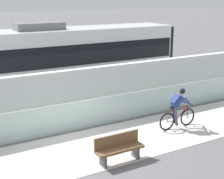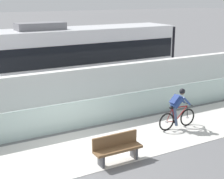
# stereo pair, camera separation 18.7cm
# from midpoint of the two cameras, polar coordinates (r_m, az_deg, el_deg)

# --- Properties ---
(ground_plane) EXTENTS (200.00, 200.00, 0.00)m
(ground_plane) POSITION_cam_midpoint_polar(r_m,az_deg,el_deg) (11.92, -4.22, -9.99)
(ground_plane) COLOR slate
(bike_path_deck) EXTENTS (32.00, 3.20, 0.01)m
(bike_path_deck) POSITION_cam_midpoint_polar(r_m,az_deg,el_deg) (11.92, -4.22, -9.96)
(bike_path_deck) COLOR silver
(bike_path_deck) RESTS_ON ground
(glass_parapet) EXTENTS (32.00, 0.05, 1.14)m
(glass_parapet) POSITION_cam_midpoint_polar(r_m,az_deg,el_deg) (13.27, -7.69, -4.70)
(glass_parapet) COLOR #ADC6C1
(glass_parapet) RESTS_ON ground
(concrete_barrier_wall) EXTENTS (32.00, 0.36, 2.00)m
(concrete_barrier_wall) POSITION_cam_midpoint_polar(r_m,az_deg,el_deg) (14.75, -10.35, -0.98)
(concrete_barrier_wall) COLOR white
(concrete_barrier_wall) RESTS_ON ground
(tram_rail_near) EXTENTS (32.00, 0.08, 0.01)m
(tram_rail_near) POSITION_cam_midpoint_polar(r_m,az_deg,el_deg) (17.31, -12.91, -2.11)
(tram_rail_near) COLOR #595654
(tram_rail_near) RESTS_ON ground
(tram_rail_far) EXTENTS (32.00, 0.08, 0.01)m
(tram_rail_far) POSITION_cam_midpoint_polar(r_m,az_deg,el_deg) (18.64, -14.19, -0.93)
(tram_rail_far) COLOR #595654
(tram_rail_far) RESTS_ON ground
(tram) EXTENTS (11.06, 2.54, 3.81)m
(tram) POSITION_cam_midpoint_polar(r_m,az_deg,el_deg) (18.46, -5.46, 5.35)
(tram) COLOR silver
(tram) RESTS_ON ground
(cyclist_on_bike) EXTENTS (1.77, 0.58, 1.61)m
(cyclist_on_bike) POSITION_cam_midpoint_polar(r_m,az_deg,el_deg) (13.69, 11.27, -3.22)
(cyclist_on_bike) COLOR black
(cyclist_on_bike) RESTS_ON ground
(bench) EXTENTS (1.60, 0.45, 0.89)m
(bench) POSITION_cam_midpoint_polar(r_m,az_deg,el_deg) (10.92, 1.34, -9.66)
(bench) COLOR brown
(bench) RESTS_ON ground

